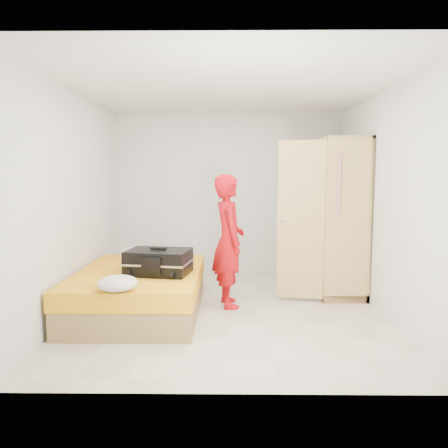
{
  "coord_description": "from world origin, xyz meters",
  "views": [
    {
      "loc": [
        0.01,
        -5.09,
        1.63
      ],
      "look_at": [
        -0.05,
        0.42,
        1.0
      ],
      "focal_mm": 35.0,
      "sensor_mm": 36.0,
      "label": 1
    }
  ],
  "objects_px": {
    "bed": "(140,291)",
    "person": "(229,241)",
    "round_cushion": "(117,283)",
    "wardrobe": "(334,221)",
    "suitcase": "(159,262)"
  },
  "relations": [
    {
      "from": "bed",
      "to": "round_cushion",
      "type": "distance_m",
      "value": 0.96
    },
    {
      "from": "bed",
      "to": "person",
      "type": "relative_size",
      "value": 1.24
    },
    {
      "from": "person",
      "to": "round_cushion",
      "type": "relative_size",
      "value": 4.13
    },
    {
      "from": "wardrobe",
      "to": "person",
      "type": "xyz_separation_m",
      "value": [
        -1.45,
        -0.65,
        -0.18
      ]
    },
    {
      "from": "bed",
      "to": "wardrobe",
      "type": "bearing_deg",
      "value": 19.97
    },
    {
      "from": "person",
      "to": "bed",
      "type": "bearing_deg",
      "value": 91.85
    },
    {
      "from": "suitcase",
      "to": "round_cushion",
      "type": "xyz_separation_m",
      "value": [
        -0.28,
        -0.73,
        -0.06
      ]
    },
    {
      "from": "wardrobe",
      "to": "round_cushion",
      "type": "bearing_deg",
      "value": -144.39
    },
    {
      "from": "wardrobe",
      "to": "person",
      "type": "bearing_deg",
      "value": -155.92
    },
    {
      "from": "bed",
      "to": "round_cushion",
      "type": "height_order",
      "value": "round_cushion"
    },
    {
      "from": "wardrobe",
      "to": "person",
      "type": "distance_m",
      "value": 1.59
    },
    {
      "from": "bed",
      "to": "person",
      "type": "bearing_deg",
      "value": 13.99
    },
    {
      "from": "bed",
      "to": "suitcase",
      "type": "relative_size",
      "value": 2.58
    },
    {
      "from": "wardrobe",
      "to": "suitcase",
      "type": "relative_size",
      "value": 2.68
    },
    {
      "from": "bed",
      "to": "suitcase",
      "type": "xyz_separation_m",
      "value": [
        0.26,
        -0.17,
        0.39
      ]
    }
  ]
}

